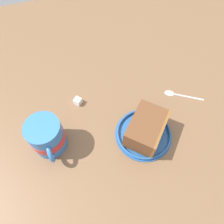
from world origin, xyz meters
TOP-DOWN VIEW (x-y plane):
  - ground_plane at (0.00, 0.00)cm, footprint 136.16×136.16cm
  - small_plate at (-4.63, 2.48)cm, footprint 15.06×15.06cm
  - cake_slice at (-4.82, 2.67)cm, footprint 13.59×13.69cm
  - tea_mug at (19.18, -2.53)cm, footprint 8.58×11.16cm
  - teaspoon at (-18.88, -6.81)cm, footprint 10.45×7.21cm
  - sugar_cube at (9.59, -12.90)cm, footprint 2.69×2.69cm

SIDE VIEW (x-z plane):
  - ground_plane at x=0.00cm, z-range -2.53..0.00cm
  - teaspoon at x=-18.88cm, z-range -0.05..0.75cm
  - small_plate at x=-4.63cm, z-range -0.01..1.39cm
  - sugar_cube at x=9.59cm, z-range 0.00..1.90cm
  - cake_slice at x=-4.82cm, z-range 0.78..7.28cm
  - tea_mug at x=19.18cm, z-range 0.01..9.70cm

